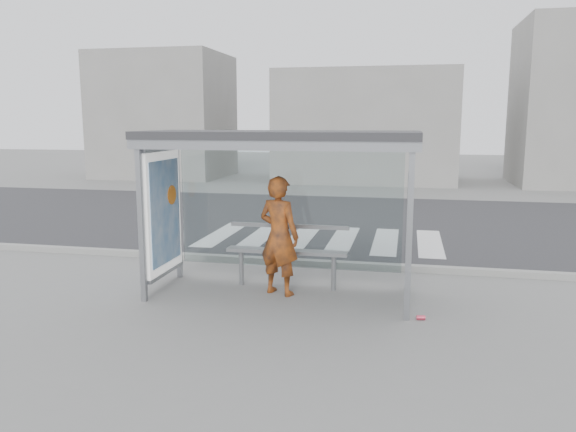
# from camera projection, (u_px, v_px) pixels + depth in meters

# --- Properties ---
(ground) EXTENTS (80.00, 80.00, 0.00)m
(ground) POSITION_uv_depth(u_px,v_px,m) (280.00, 296.00, 9.01)
(ground) COLOR slate
(ground) RESTS_ON ground
(road) EXTENTS (30.00, 10.00, 0.01)m
(road) POSITION_uv_depth(u_px,v_px,m) (335.00, 220.00, 15.76)
(road) COLOR #2E2E30
(road) RESTS_ON ground
(curb) EXTENTS (30.00, 0.18, 0.12)m
(curb) POSITION_uv_depth(u_px,v_px,m) (302.00, 262.00, 10.88)
(curb) COLOR gray
(curb) RESTS_ON ground
(crosswalk) EXTENTS (5.55, 3.00, 0.00)m
(crosswalk) POSITION_uv_depth(u_px,v_px,m) (322.00, 239.00, 13.35)
(crosswalk) COLOR silver
(crosswalk) RESTS_ON ground
(bus_shelter) EXTENTS (4.25, 1.65, 2.62)m
(bus_shelter) POSITION_uv_depth(u_px,v_px,m) (257.00, 172.00, 8.81)
(bus_shelter) COLOR gray
(bus_shelter) RESTS_ON ground
(building_left) EXTENTS (6.00, 5.00, 6.00)m
(building_left) POSITION_uv_depth(u_px,v_px,m) (165.00, 116.00, 27.92)
(building_left) COLOR gray
(building_left) RESTS_ON ground
(building_center) EXTENTS (8.00, 5.00, 5.00)m
(building_center) POSITION_uv_depth(u_px,v_px,m) (366.00, 127.00, 25.94)
(building_center) COLOR gray
(building_center) RESTS_ON ground
(person) EXTENTS (0.82, 0.67, 1.92)m
(person) POSITION_uv_depth(u_px,v_px,m) (279.00, 236.00, 8.96)
(person) COLOR #E75115
(person) RESTS_ON ground
(bench) EXTENTS (2.04, 0.33, 1.05)m
(bench) POSITION_uv_depth(u_px,v_px,m) (287.00, 251.00, 9.38)
(bench) COLOR gray
(bench) RESTS_ON ground
(soda_can) EXTENTS (0.13, 0.08, 0.07)m
(soda_can) POSITION_uv_depth(u_px,v_px,m) (421.00, 318.00, 7.91)
(soda_can) COLOR #E4435E
(soda_can) RESTS_ON ground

